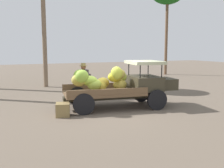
# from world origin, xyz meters

# --- Properties ---
(ground_plane) EXTENTS (60.00, 60.00, 0.00)m
(ground_plane) POSITION_xyz_m (0.00, 0.00, 0.00)
(ground_plane) COLOR brown
(truck) EXTENTS (4.60, 2.25, 1.83)m
(truck) POSITION_xyz_m (0.59, 0.17, 0.92)
(truck) COLOR #393425
(truck) RESTS_ON ground
(farmer) EXTENTS (0.53, 0.46, 1.69)m
(farmer) POSITION_xyz_m (-0.49, 1.79, 0.96)
(farmer) COLOR #475173
(farmer) RESTS_ON ground
(wooden_crate) EXTENTS (0.58, 0.61, 0.46)m
(wooden_crate) POSITION_xyz_m (-1.89, -0.22, 0.23)
(wooden_crate) COLOR olive
(wooden_crate) RESTS_ON ground
(loose_banana_bunch) EXTENTS (0.69, 0.73, 0.34)m
(loose_banana_bunch) POSITION_xyz_m (-0.70, 2.51, 0.17)
(loose_banana_bunch) COLOR #92BC2F
(loose_banana_bunch) RESTS_ON ground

